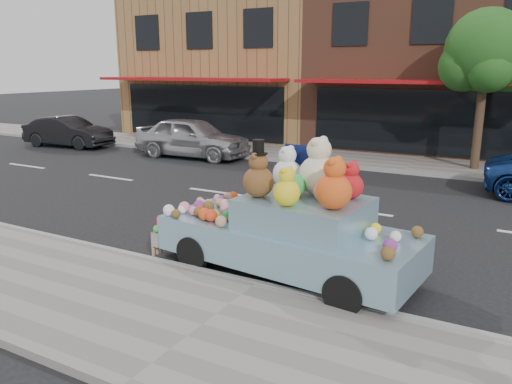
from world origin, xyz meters
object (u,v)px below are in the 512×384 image
Objects in this scene: street_tree at (487,57)px; art_car at (290,227)px; car_dark at (68,132)px; car_silver at (192,137)px.

art_car is (-1.85, -10.75, -2.87)m from street_tree.
street_tree is at bearing 86.44° from art_car.
art_car reaches higher than car_dark.
art_car is at bearing -125.30° from car_dark.
street_tree is 16.77m from car_dark.
car_dark is 0.86× the size of art_car.
car_silver is at bearing -92.17° from car_dark.
car_dark is at bearing 156.98° from art_car.
street_tree is 1.14× the size of car_silver.
art_car is (14.42, -8.07, 0.16)m from car_dark.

